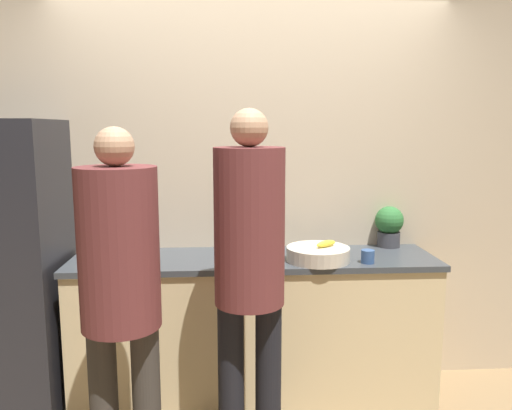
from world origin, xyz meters
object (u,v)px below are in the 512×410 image
Objects in this scene: person_center at (249,262)px; bottle_green at (263,240)px; utensil_crock at (232,244)px; cup_blue at (368,256)px; person_left at (120,282)px; refrigerator at (5,270)px; potted_plant at (389,225)px; cup_black at (126,248)px; fruit_bowl at (318,254)px.

person_center is 0.69m from bottle_green.
utensil_crock is 3.26× the size of cup_blue.
person_center is (0.58, 0.15, 0.04)m from person_left.
utensil_crock reaches higher than bottle_green.
utensil_crock is at bearing 3.17° from refrigerator.
refrigerator reaches higher than cup_blue.
person_center is 6.64× the size of potted_plant.
potted_plant reaches higher than cup_black.
cup_blue is at bearing 32.67° from person_center.
cup_black is at bearing 178.60° from utensil_crock.
fruit_bowl is 1.17m from cup_black.
cup_black is (-0.73, 0.69, -0.09)m from person_center.
utensil_crock is 1.06m from potted_plant.
bottle_green is 2.26× the size of cup_black.
fruit_bowl reaches higher than cup_blue.
refrigerator is 0.70m from cup_black.
utensil_crock is (-0.51, 0.16, 0.03)m from fruit_bowl.
person_center is at bearing 14.86° from person_left.
cup_black is at bearing 171.52° from fruit_bowl.
person_left is at bearing -121.34° from utensil_crock.
cup_black is (-1.44, 0.24, 0.01)m from cup_blue.
bottle_green is 0.64m from cup_blue.
bottle_green reaches higher than fruit_bowl.
cup_blue is 0.29× the size of potted_plant.
person_center is at bearing -138.63° from potted_plant.
fruit_bowl is at bearing -17.16° from utensil_crock.
utensil_crock is 0.19m from bottle_green.
cup_blue is 0.48m from potted_plant.
bottle_green is at bearing 0.39° from utensil_crock.
utensil_crock reaches higher than cup_blue.
cup_black is at bearing 99.64° from person_left.
utensil_crock is at bearing -1.40° from cup_black.
cup_black is at bearing 7.47° from refrigerator.
person_left is 22.03× the size of cup_blue.
person_center reaches higher than person_left.
bottle_green is (1.53, 0.08, 0.14)m from refrigerator.
bottle_green reaches higher than cup_blue.
person_center is 7.66× the size of bottle_green.
utensil_crock is at bearing -179.61° from bottle_green.
cup_black is 1.70m from potted_plant.
utensil_crock reaches higher than cup_black.
fruit_bowl is 1.39× the size of potted_plant.
person_left reaches higher than bottle_green.
potted_plant is (0.25, 0.39, 0.11)m from cup_blue.
refrigerator is 7.48× the size of bottle_green.
refrigerator is 4.68× the size of fruit_bowl.
fruit_bowl is at bearing 50.33° from person_center.
bottle_green is 3.02× the size of cup_blue.
person_left is 0.98m from utensil_crock.
person_left is at bearing -129.97° from bottle_green.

